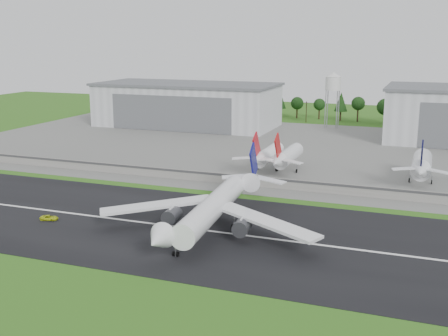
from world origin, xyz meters
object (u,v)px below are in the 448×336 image
at_px(ground_vehicle, 49,218).
at_px(parked_jet_red_b, 286,157).
at_px(parked_jet_red_a, 266,155).
at_px(parked_jet_navy, 422,165).
at_px(main_airliner, 212,213).

xyz_separation_m(ground_vehicle, parked_jet_red_b, (44.92, 73.44, 5.20)).
bearing_deg(parked_jet_red_b, parked_jet_red_a, -179.88).
bearing_deg(parked_jet_navy, main_airliner, -124.83).
relative_size(parked_jet_red_b, parked_jet_navy, 1.00).
bearing_deg(parked_jet_red_a, parked_jet_red_b, 0.12).
height_order(parked_jet_red_a, parked_jet_red_b, parked_jet_red_b).
height_order(main_airliner, ground_vehicle, main_airliner).
bearing_deg(main_airliner, parked_jet_red_b, -96.31).
bearing_deg(parked_jet_red_b, main_airliner, -91.31).
distance_m(main_airliner, parked_jet_navy, 81.67).
xyz_separation_m(parked_jet_red_a, parked_jet_red_b, (7.41, 0.02, 0.07)).
distance_m(main_airliner, parked_jet_red_b, 66.98).
distance_m(ground_vehicle, parked_jet_navy, 116.36).
distance_m(main_airliner, ground_vehicle, 44.07).
bearing_deg(parked_jet_red_a, parked_jet_navy, 0.09).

